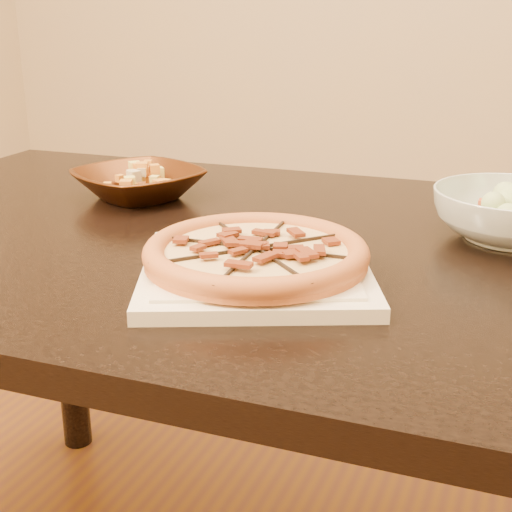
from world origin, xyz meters
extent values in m
cube|color=black|center=(0.13, -0.09, 0.73)|extent=(1.42, 0.95, 0.04)
cylinder|color=black|center=(-0.48, 0.27, 0.35)|extent=(0.07, 0.07, 0.71)
cube|color=white|center=(0.24, -0.25, 0.76)|extent=(0.37, 0.37, 0.02)
cube|color=white|center=(0.24, -0.25, 0.77)|extent=(0.31, 0.31, 0.00)
cylinder|color=#D07F3D|center=(0.24, -0.25, 0.78)|extent=(0.28, 0.28, 0.01)
torus|color=#D07F3D|center=(0.24, -0.25, 0.79)|extent=(0.28, 0.28, 0.03)
cylinder|color=#FFD483|center=(0.24, -0.25, 0.79)|extent=(0.23, 0.23, 0.01)
cube|color=black|center=(0.24, -0.25, 0.79)|extent=(0.02, 0.28, 0.01)
cube|color=black|center=(0.24, -0.25, 0.79)|extent=(0.21, 0.18, 0.01)
cube|color=black|center=(0.24, -0.25, 0.79)|extent=(0.28, 0.02, 0.01)
cube|color=black|center=(0.24, -0.25, 0.79)|extent=(0.18, 0.21, 0.01)
cube|color=brown|center=(0.26, -0.25, 0.79)|extent=(0.02, 0.02, 0.00)
cube|color=brown|center=(0.28, -0.24, 0.79)|extent=(0.03, 0.02, 0.00)
cube|color=brown|center=(0.30, -0.22, 0.79)|extent=(0.03, 0.02, 0.00)
cube|color=brown|center=(0.26, -0.23, 0.79)|extent=(0.03, 0.03, 0.00)
cube|color=brown|center=(0.27, -0.21, 0.79)|extent=(0.03, 0.03, 0.00)
cube|color=brown|center=(0.28, -0.18, 0.79)|extent=(0.02, 0.03, 0.00)
cube|color=brown|center=(0.25, -0.22, 0.79)|extent=(0.02, 0.03, 0.00)
cube|color=brown|center=(0.24, -0.19, 0.79)|extent=(0.02, 0.02, 0.00)
cube|color=brown|center=(0.23, -0.16, 0.79)|extent=(0.02, 0.03, 0.00)
cube|color=brown|center=(0.22, -0.21, 0.79)|extent=(0.02, 0.03, 0.00)
cube|color=brown|center=(0.20, -0.19, 0.79)|extent=(0.02, 0.03, 0.00)
cube|color=brown|center=(0.22, -0.23, 0.79)|extent=(0.03, 0.03, 0.00)
cube|color=brown|center=(0.20, -0.22, 0.79)|extent=(0.03, 0.02, 0.00)
cube|color=brown|center=(0.17, -0.22, 0.79)|extent=(0.03, 0.02, 0.00)
cube|color=brown|center=(0.21, -0.24, 0.79)|extent=(0.03, 0.02, 0.00)
cube|color=brown|center=(0.18, -0.25, 0.79)|extent=(0.02, 0.02, 0.00)
cube|color=brown|center=(0.16, -0.27, 0.79)|extent=(0.03, 0.02, 0.00)
cube|color=brown|center=(0.20, -0.27, 0.79)|extent=(0.03, 0.02, 0.00)
cube|color=brown|center=(0.19, -0.29, 0.79)|extent=(0.03, 0.03, 0.00)
cube|color=brown|center=(0.23, -0.27, 0.79)|extent=(0.03, 0.03, 0.00)
cube|color=brown|center=(0.22, -0.29, 0.79)|extent=(0.02, 0.03, 0.00)
cube|color=brown|center=(0.22, -0.32, 0.79)|extent=(0.02, 0.03, 0.00)
cube|color=brown|center=(0.24, -0.28, 0.79)|extent=(0.02, 0.02, 0.00)
cube|color=brown|center=(0.25, -0.30, 0.79)|extent=(0.02, 0.03, 0.00)
cube|color=brown|center=(0.27, -0.33, 0.79)|extent=(0.02, 0.03, 0.00)
cube|color=brown|center=(0.26, -0.28, 0.79)|extent=(0.02, 0.03, 0.00)
cube|color=brown|center=(0.29, -0.29, 0.79)|extent=(0.03, 0.03, 0.00)
cube|color=brown|center=(0.32, -0.30, 0.79)|extent=(0.03, 0.02, 0.00)
cube|color=brown|center=(0.28, -0.27, 0.79)|extent=(0.03, 0.02, 0.00)
cube|color=brown|center=(0.31, -0.26, 0.79)|extent=(0.03, 0.02, 0.00)
imported|color=#542C12|center=(-0.10, 0.03, 0.78)|extent=(0.28, 0.28, 0.05)
cube|color=tan|center=(-0.10, 0.03, 0.82)|extent=(0.03, 0.03, 0.03)
cube|color=orange|center=(-0.09, 0.04, 0.82)|extent=(0.03, 0.03, 0.03)
cube|color=#E5D55A|center=(-0.08, 0.05, 0.82)|extent=(0.03, 0.03, 0.03)
cube|color=tan|center=(-0.07, 0.07, 0.82)|extent=(0.03, 0.03, 0.03)
cube|color=orange|center=(-0.10, 0.04, 0.82)|extent=(0.03, 0.03, 0.03)
cube|color=#E5D55A|center=(-0.10, 0.06, 0.82)|extent=(0.03, 0.03, 0.03)
cube|color=tan|center=(-0.10, 0.07, 0.82)|extent=(0.03, 0.03, 0.03)
cube|color=orange|center=(-0.10, 0.04, 0.82)|extent=(0.03, 0.03, 0.03)
cube|color=#E5D55A|center=(-0.11, 0.05, 0.82)|extent=(0.03, 0.03, 0.03)
cube|color=tan|center=(-0.13, 0.05, 0.82)|extent=(0.03, 0.03, 0.03)
cube|color=orange|center=(-0.14, 0.05, 0.82)|extent=(0.03, 0.03, 0.03)
cube|color=#E5D55A|center=(-0.11, 0.04, 0.82)|extent=(0.03, 0.03, 0.03)
cube|color=tan|center=(-0.13, 0.03, 0.82)|extent=(0.03, 0.03, 0.03)
cube|color=orange|center=(-0.14, 0.02, 0.82)|extent=(0.03, 0.03, 0.03)
cube|color=#E5D55A|center=(-0.10, 0.03, 0.82)|extent=(0.03, 0.03, 0.03)
cube|color=tan|center=(-0.11, 0.02, 0.82)|extent=(0.03, 0.03, 0.03)
cube|color=orange|center=(-0.11, 0.01, 0.82)|extent=(0.03, 0.03, 0.03)
cube|color=#E5D55A|center=(-0.11, -0.01, 0.82)|extent=(0.03, 0.03, 0.03)
cube|color=tan|center=(-0.10, 0.02, 0.82)|extent=(0.03, 0.03, 0.03)
cube|color=orange|center=(-0.09, 0.01, 0.82)|extent=(0.03, 0.03, 0.03)
cube|color=#E5D55A|center=(-0.08, 0.01, 0.82)|extent=(0.03, 0.03, 0.03)
cube|color=tan|center=(-0.10, 0.03, 0.82)|extent=(0.03, 0.03, 0.03)
cube|color=orange|center=(-0.08, 0.03, 0.82)|extent=(0.03, 0.03, 0.03)
sphere|color=#C6DA93|center=(0.50, 0.06, 0.84)|extent=(0.04, 0.04, 0.04)
sphere|color=#C6DA93|center=(0.48, 0.05, 0.84)|extent=(0.04, 0.04, 0.04)
sphere|color=#C6DA93|center=(0.51, 0.04, 0.84)|extent=(0.04, 0.04, 0.04)
sphere|color=#C6DA93|center=(0.49, 0.02, 0.84)|extent=(0.04, 0.04, 0.04)
cube|color=#C34A25|center=(0.50, 0.07, 0.83)|extent=(0.02, 0.02, 0.01)
cube|color=#C34A25|center=(0.49, 0.02, 0.83)|extent=(0.02, 0.02, 0.01)
camera|label=1|loc=(0.56, -1.01, 1.07)|focal=50.00mm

